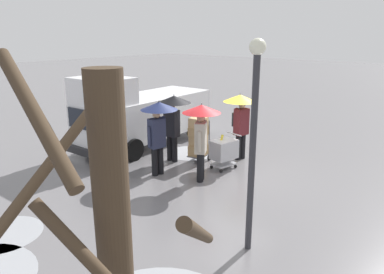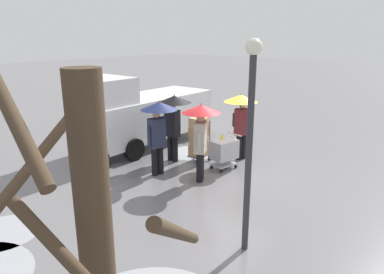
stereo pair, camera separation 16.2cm
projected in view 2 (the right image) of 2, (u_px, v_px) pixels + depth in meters
The scene contains 11 objects.
ground_plane at pixel (227, 170), 10.77m from camera, with size 90.00×90.00×0.00m, color slate.
slush_patch_near_cluster at pixel (3, 232), 7.39m from camera, with size 1.50×1.50×0.01m, color #999BA0.
slush_patch_mid_street at pixel (192, 153), 12.28m from camera, with size 1.58×1.58×0.01m, color #ADAFB5.
cargo_van_parked_right at pixel (142, 113), 12.87m from camera, with size 2.34×5.41×2.60m.
shopping_cart_vendor at pixel (224, 150), 10.73m from camera, with size 0.69×0.91×1.04m.
hand_dolly_boxes at pixel (199, 137), 11.23m from camera, with size 0.60×0.76×1.44m.
pedestrian_pink_side at pixel (241, 112), 11.23m from camera, with size 1.04×1.04×2.15m.
pedestrian_black_side at pixel (174, 112), 11.07m from camera, with size 1.04×1.04×2.15m.
pedestrian_white_side at pixel (158, 121), 10.04m from camera, with size 1.04×1.04×2.15m.
pedestrian_far_side at pixel (201, 124), 9.62m from camera, with size 1.04×1.04×2.15m.
street_lamp at pixel (250, 128), 6.19m from camera, with size 0.28×0.28×3.86m.
Camera 2 is at (-5.76, 8.32, 3.94)m, focal length 33.76 mm.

